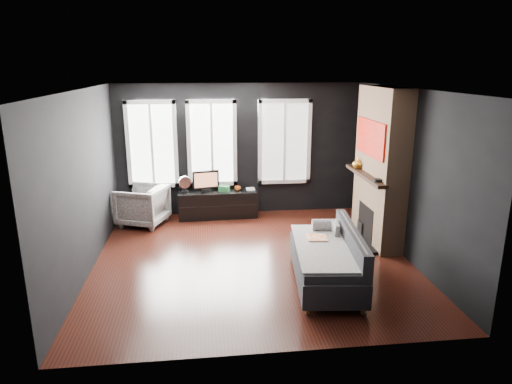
{
  "coord_description": "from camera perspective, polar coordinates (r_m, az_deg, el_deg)",
  "views": [
    {
      "loc": [
        -0.74,
        -6.78,
        3.04
      ],
      "look_at": [
        0.1,
        0.3,
        1.05
      ],
      "focal_mm": 32.0,
      "sensor_mm": 36.0,
      "label": 1
    }
  ],
  "objects": [
    {
      "name": "book",
      "position": [
        9.41,
        -1.24,
        1.01
      ],
      "size": [
        0.18,
        0.03,
        0.24
      ],
      "primitive_type": "imported",
      "rotation": [
        0.0,
        0.0,
        -0.03
      ],
      "color": "#BCB395",
      "rests_on": "media_console"
    },
    {
      "name": "mantel_clock",
      "position": [
        7.59,
        15.01,
        1.42
      ],
      "size": [
        0.14,
        0.14,
        0.04
      ],
      "primitive_type": "cylinder",
      "rotation": [
        0.0,
        0.0,
        -0.15
      ],
      "color": "black",
      "rests_on": "fireplace"
    },
    {
      "name": "stripe_pillow",
      "position": [
        7.05,
        9.87,
        -4.96
      ],
      "size": [
        0.09,
        0.3,
        0.3
      ],
      "primitive_type": "cube",
      "rotation": [
        0.0,
        0.0,
        -0.06
      ],
      "color": "gray",
      "rests_on": "sofa"
    },
    {
      "name": "storage_box",
      "position": [
        9.31,
        -4.0,
        0.42
      ],
      "size": [
        0.24,
        0.19,
        0.12
      ],
      "primitive_type": "cube",
      "rotation": [
        0.0,
        0.0,
        -0.31
      ],
      "color": "#2C763C",
      "rests_on": "media_console"
    },
    {
      "name": "mantel_vase",
      "position": [
        8.49,
        12.6,
        3.56
      ],
      "size": [
        0.25,
        0.25,
        0.19
      ],
      "primitive_type": "imported",
      "rotation": [
        0.0,
        0.0,
        0.32
      ],
      "color": "gold",
      "rests_on": "fireplace"
    },
    {
      "name": "armchair",
      "position": [
        9.2,
        -14.03,
        -1.39
      ],
      "size": [
        1.02,
        1.05,
        0.86
      ],
      "primitive_type": "imported",
      "rotation": [
        0.0,
        0.0,
        -1.93
      ],
      "color": "white",
      "rests_on": "floor"
    },
    {
      "name": "desk_fan",
      "position": [
        9.29,
        -8.89,
        0.97
      ],
      "size": [
        0.3,
        0.3,
        0.35
      ],
      "primitive_type": null,
      "rotation": [
        0.0,
        0.0,
        0.24
      ],
      "color": "#9E9E9E",
      "rests_on": "media_console"
    },
    {
      "name": "mug",
      "position": [
        9.35,
        -2.31,
        0.53
      ],
      "size": [
        0.12,
        0.1,
        0.12
      ],
      "primitive_type": "imported",
      "rotation": [
        0.0,
        0.0,
        -0.01
      ],
      "color": "#C86021",
      "rests_on": "media_console"
    },
    {
      "name": "sofa",
      "position": [
        6.63,
        8.73,
        -7.94
      ],
      "size": [
        1.16,
        2.01,
        0.82
      ],
      "primitive_type": null,
      "rotation": [
        0.0,
        0.0,
        -0.11
      ],
      "color": "#242326",
      "rests_on": "floor"
    },
    {
      "name": "wall_right",
      "position": [
        7.7,
        18.31,
        2.12
      ],
      "size": [
        0.02,
        5.0,
        2.7
      ],
      "primitive_type": "cube",
      "color": "black",
      "rests_on": "ground"
    },
    {
      "name": "windows",
      "position": [
        9.27,
        -5.05,
        11.45
      ],
      "size": [
        4.0,
        0.16,
        1.76
      ],
      "primitive_type": null,
      "color": "white",
      "rests_on": "wall_back"
    },
    {
      "name": "ceiling",
      "position": [
        6.83,
        -0.55,
        12.74
      ],
      "size": [
        5.0,
        5.0,
        0.0
      ],
      "primitive_type": "plane",
      "color": "white",
      "rests_on": "ground"
    },
    {
      "name": "media_console",
      "position": [
        9.44,
        -4.79,
        -1.49
      ],
      "size": [
        1.62,
        0.55,
        0.55
      ],
      "primitive_type": null,
      "rotation": [
        0.0,
        0.0,
        0.03
      ],
      "color": "black",
      "rests_on": "floor"
    },
    {
      "name": "monitor",
      "position": [
        9.3,
        -6.31,
        1.53
      ],
      "size": [
        0.56,
        0.22,
        0.49
      ],
      "primitive_type": null,
      "rotation": [
        0.0,
        0.0,
        0.2
      ],
      "color": "black",
      "rests_on": "media_console"
    },
    {
      "name": "wall_back",
      "position": [
        9.46,
        -2.17,
        5.29
      ],
      "size": [
        5.0,
        0.02,
        2.7
      ],
      "primitive_type": "cube",
      "color": "black",
      "rests_on": "ground"
    },
    {
      "name": "fireplace",
      "position": [
        8.16,
        15.3,
        3.08
      ],
      "size": [
        0.7,
        1.62,
        2.7
      ],
      "primitive_type": null,
      "color": "#93724C",
      "rests_on": "floor"
    },
    {
      "name": "floor",
      "position": [
        7.47,
        -0.5,
        -8.43
      ],
      "size": [
        5.0,
        5.0,
        0.0
      ],
      "primitive_type": "plane",
      "color": "black",
      "rests_on": "ground"
    },
    {
      "name": "wall_left",
      "position": [
        7.21,
        -20.69,
        1.01
      ],
      "size": [
        0.02,
        5.0,
        2.7
      ],
      "primitive_type": "cube",
      "color": "black",
      "rests_on": "ground"
    }
  ]
}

